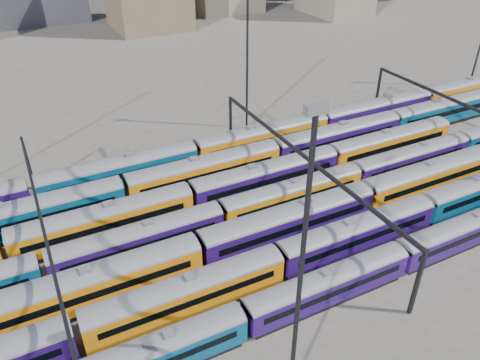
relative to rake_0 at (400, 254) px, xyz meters
name	(u,v)px	position (x,y,z in m)	size (l,w,h in m)	color
ground	(229,228)	(-12.98, 15.00, -2.39)	(500.00, 500.00, 0.00)	#47423C
rake_0	(400,254)	(0.00, 0.00, 0.00)	(111.33, 2.72, 4.56)	black
rake_1	(187,292)	(-22.21, 5.00, 0.25)	(143.09, 2.99, 5.03)	black
rake_2	(92,283)	(-30.04, 10.00, 0.50)	(156.30, 3.26, 5.51)	black
rake_3	(293,192)	(-3.96, 15.00, 0.18)	(99.61, 2.92, 4.91)	black
rake_4	(104,218)	(-26.60, 20.00, 0.39)	(107.38, 3.14, 5.30)	black
rake_5	(124,189)	(-22.86, 25.00, 0.48)	(132.97, 3.24, 5.47)	black
rake_6	(195,151)	(-11.08, 30.00, 0.50)	(133.79, 3.26, 5.50)	black
gantry_1	(44,231)	(-32.98, 15.00, 4.39)	(0.35, 40.35, 8.03)	black
gantry_2	(301,162)	(-2.98, 15.00, 4.39)	(0.35, 40.35, 8.03)	black
gantry_3	(473,116)	(27.02, 15.00, 4.39)	(0.35, 40.35, 8.03)	black
mast_2	(302,266)	(-17.98, -7.00, 11.58)	(1.40, 0.50, 25.60)	black
mast_3	(247,47)	(2.02, 39.00, 11.58)	(1.40, 0.50, 25.60)	black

